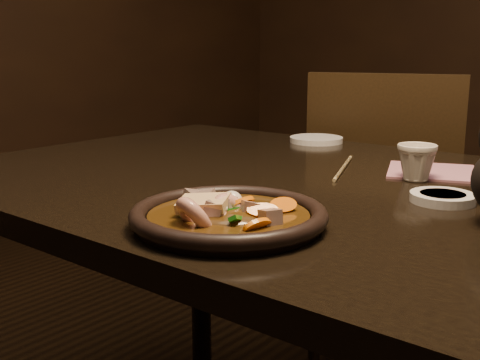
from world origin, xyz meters
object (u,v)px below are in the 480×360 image
Objects in this scene: chair at (384,215)px; plate at (229,217)px; tea_cup at (417,161)px; table at (361,234)px.

plate is (0.24, -1.00, 0.27)m from chair.
plate is 0.43m from tea_cup.
chair is 3.43× the size of plate.
chair is at bearing 103.72° from plate.
table is at bearing -106.25° from tea_cup.
table is 0.17m from tea_cup.
table is 6.00× the size of plate.
chair is 1.06m from plate.
plate is at bearing -98.21° from table.
tea_cup is (0.32, -0.57, 0.29)m from chair.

